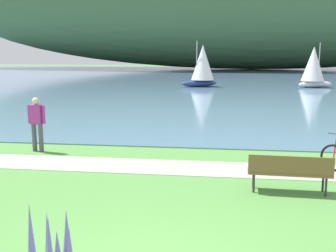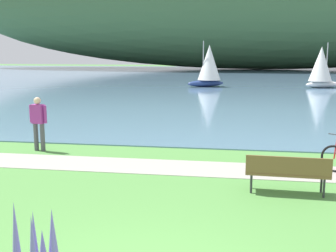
{
  "view_description": "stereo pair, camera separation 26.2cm",
  "coord_description": "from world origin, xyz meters",
  "px_view_note": "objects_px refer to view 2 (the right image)",
  "views": [
    {
      "loc": [
        0.98,
        -4.74,
        3.07
      ],
      "look_at": [
        -0.59,
        6.78,
        1.0
      ],
      "focal_mm": 44.05,
      "sensor_mm": 36.0,
      "label": 1
    },
    {
      "loc": [
        1.24,
        -4.71,
        3.07
      ],
      "look_at": [
        -0.59,
        6.78,
        1.0
      ],
      "focal_mm": 44.05,
      "sensor_mm": 36.0,
      "label": 2
    }
  ],
  "objects_px": {
    "person_at_shoreline": "(38,120)",
    "sailboat_nearest_to_shore": "(209,65)",
    "park_bench_near_camera": "(287,171)",
    "sailboat_mid_bay": "(321,67)"
  },
  "relations": [
    {
      "from": "person_at_shoreline",
      "to": "sailboat_nearest_to_shore",
      "type": "height_order",
      "value": "sailboat_nearest_to_shore"
    },
    {
      "from": "park_bench_near_camera",
      "to": "person_at_shoreline",
      "type": "distance_m",
      "value": 7.85
    },
    {
      "from": "sailboat_nearest_to_shore",
      "to": "park_bench_near_camera",
      "type": "bearing_deg",
      "value": -83.06
    },
    {
      "from": "park_bench_near_camera",
      "to": "person_at_shoreline",
      "type": "relative_size",
      "value": 1.06
    },
    {
      "from": "person_at_shoreline",
      "to": "sailboat_nearest_to_shore",
      "type": "relative_size",
      "value": 0.42
    },
    {
      "from": "park_bench_near_camera",
      "to": "sailboat_nearest_to_shore",
      "type": "height_order",
      "value": "sailboat_nearest_to_shore"
    },
    {
      "from": "person_at_shoreline",
      "to": "sailboat_mid_bay",
      "type": "distance_m",
      "value": 29.2
    },
    {
      "from": "person_at_shoreline",
      "to": "sailboat_nearest_to_shore",
      "type": "distance_m",
      "value": 25.8
    },
    {
      "from": "park_bench_near_camera",
      "to": "sailboat_mid_bay",
      "type": "bearing_deg",
      "value": 77.72
    },
    {
      "from": "park_bench_near_camera",
      "to": "sailboat_nearest_to_shore",
      "type": "relative_size",
      "value": 0.45
    }
  ]
}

